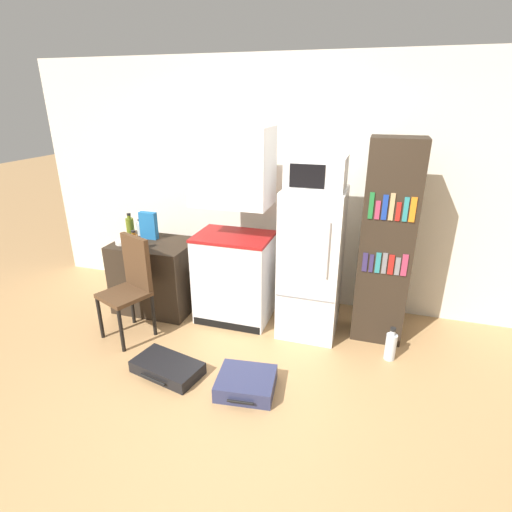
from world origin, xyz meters
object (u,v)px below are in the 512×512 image
(side_table, at_px, (156,275))
(suitcase_large_flat, at_px, (167,367))
(bottle_clear_short, at_px, (140,228))
(water_bottle_front, at_px, (391,346))
(microwave, at_px, (316,172))
(chair, at_px, (131,280))
(bowl, at_px, (123,242))
(bottle_amber_beer, at_px, (135,242))
(suitcase_small_flat, at_px, (246,383))
(kitchen_hutch, at_px, (233,236))
(bottle_olive_oil, at_px, (130,226))
(refrigerator, at_px, (311,264))
(cereal_box, at_px, (149,226))
(bookshelf, at_px, (386,245))

(side_table, xyz_separation_m, suitcase_large_flat, (0.68, -1.04, -0.33))
(bottle_clear_short, distance_m, water_bottle_front, 2.91)
(microwave, distance_m, water_bottle_front, 1.70)
(microwave, xyz_separation_m, chair, (-1.65, -0.57, -1.03))
(water_bottle_front, bearing_deg, microwave, 160.84)
(side_table, height_order, microwave, microwave)
(bowl, bearing_deg, bottle_amber_beer, -28.30)
(suitcase_small_flat, bearing_deg, kitchen_hutch, 107.61)
(bottle_olive_oil, relative_size, suitcase_large_flat, 0.40)
(microwave, bearing_deg, suitcase_small_flat, -106.34)
(bottle_clear_short, xyz_separation_m, water_bottle_front, (2.78, -0.43, -0.72))
(kitchen_hutch, distance_m, bowl, 1.21)
(chair, bearing_deg, bottle_olive_oil, 144.11)
(bowl, bearing_deg, chair, -49.94)
(bottle_amber_beer, bearing_deg, bowl, 151.70)
(refrigerator, relative_size, bottle_amber_beer, 6.92)
(kitchen_hutch, bearing_deg, chair, -145.17)
(bottle_clear_short, height_order, cereal_box, cereal_box)
(cereal_box, bearing_deg, microwave, -2.41)
(cereal_box, bearing_deg, side_table, -46.28)
(side_table, xyz_separation_m, bottle_clear_short, (-0.26, 0.18, 0.47))
(suitcase_large_flat, bearing_deg, bottle_clear_short, 140.37)
(cereal_box, bearing_deg, water_bottle_front, -7.75)
(bottle_amber_beer, bearing_deg, refrigerator, 9.27)
(kitchen_hutch, xyz_separation_m, microwave, (0.80, -0.02, 0.68))
(microwave, bearing_deg, water_bottle_front, -19.16)
(side_table, xyz_separation_m, suitcase_small_flat, (1.40, -1.04, -0.32))
(bookshelf, distance_m, suitcase_small_flat, 1.78)
(refrigerator, bearing_deg, chair, -160.79)
(bowl, bearing_deg, bottle_olive_oil, 104.32)
(bottle_amber_beer, height_order, bowl, bottle_amber_beer)
(bookshelf, relative_size, bowl, 12.58)
(refrigerator, distance_m, microwave, 0.88)
(side_table, xyz_separation_m, bottle_olive_oil, (-0.35, 0.12, 0.50))
(bottle_amber_beer, xyz_separation_m, suitcase_small_flat, (1.45, -0.78, -0.80))
(bookshelf, distance_m, bowl, 2.69)
(bottle_olive_oil, distance_m, water_bottle_front, 2.99)
(bottle_amber_beer, distance_m, suitcase_small_flat, 1.83)
(cereal_box, relative_size, chair, 0.30)
(bottle_clear_short, bearing_deg, bottle_olive_oil, -145.26)
(bookshelf, bearing_deg, refrigerator, -170.93)
(side_table, bearing_deg, kitchen_hutch, 2.61)
(kitchen_hutch, xyz_separation_m, bottle_olive_oil, (-1.26, 0.08, -0.04))
(kitchen_hutch, bearing_deg, bookshelf, 3.62)
(chair, bearing_deg, side_table, 119.18)
(suitcase_small_flat, bearing_deg, bowl, 144.91)
(microwave, distance_m, bookshelf, 0.94)
(refrigerator, distance_m, bottle_clear_short, 1.99)
(bottle_amber_beer, xyz_separation_m, chair, (0.11, -0.29, -0.28))
(bottle_clear_short, height_order, chair, chair)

